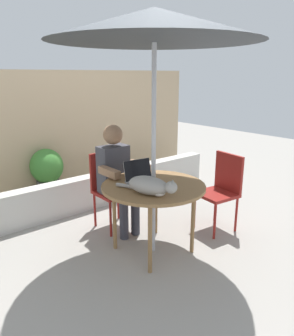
{
  "coord_description": "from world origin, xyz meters",
  "views": [
    {
      "loc": [
        -2.01,
        -2.31,
        1.78
      ],
      "look_at": [
        0.0,
        0.1,
        0.87
      ],
      "focal_mm": 35.0,
      "sensor_mm": 36.0,
      "label": 1
    }
  ],
  "objects_px": {
    "chair_empty": "(222,186)",
    "potted_plant_by_chair": "(47,172)",
    "chair_occupied": "(110,183)",
    "patio_table": "(153,190)",
    "cat": "(151,186)",
    "laptop": "(140,176)",
    "patio_umbrella": "(154,25)",
    "person_seated": "(117,173)"
  },
  "relations": [
    {
      "from": "patio_umbrella",
      "to": "chair_occupied",
      "type": "distance_m",
      "value": 1.83
    },
    {
      "from": "potted_plant_by_chair",
      "to": "chair_empty",
      "type": "bearing_deg",
      "value": -59.57
    },
    {
      "from": "chair_occupied",
      "to": "patio_umbrella",
      "type": "bearing_deg",
      "value": -90.0
    },
    {
      "from": "person_seated",
      "to": "laptop",
      "type": "distance_m",
      "value": 0.48
    },
    {
      "from": "patio_table",
      "to": "potted_plant_by_chair",
      "type": "distance_m",
      "value": 2.01
    },
    {
      "from": "laptop",
      "to": "chair_occupied",
      "type": "bearing_deg",
      "value": 86.54
    },
    {
      "from": "cat",
      "to": "potted_plant_by_chair",
      "type": "xyz_separation_m",
      "value": [
        -0.07,
        2.17,
        -0.36
      ]
    },
    {
      "from": "chair_occupied",
      "to": "patio_table",
      "type": "bearing_deg",
      "value": -90.0
    },
    {
      "from": "patio_umbrella",
      "to": "patio_table",
      "type": "bearing_deg",
      "value": 0.0
    },
    {
      "from": "laptop",
      "to": "potted_plant_by_chair",
      "type": "bearing_deg",
      "value": 97.28
    },
    {
      "from": "patio_table",
      "to": "chair_occupied",
      "type": "relative_size",
      "value": 1.15
    },
    {
      "from": "cat",
      "to": "chair_occupied",
      "type": "bearing_deg",
      "value": 78.5
    },
    {
      "from": "chair_occupied",
      "to": "cat",
      "type": "xyz_separation_m",
      "value": [
        -0.2,
        -0.98,
        0.28
      ]
    },
    {
      "from": "laptop",
      "to": "cat",
      "type": "relative_size",
      "value": 0.52
    },
    {
      "from": "laptop",
      "to": "potted_plant_by_chair",
      "type": "xyz_separation_m",
      "value": [
        -0.23,
        1.81,
        -0.34
      ]
    },
    {
      "from": "patio_umbrella",
      "to": "person_seated",
      "type": "relative_size",
      "value": 1.88
    },
    {
      "from": "patio_table",
      "to": "cat",
      "type": "bearing_deg",
      "value": -135.82
    },
    {
      "from": "potted_plant_by_chair",
      "to": "cat",
      "type": "bearing_deg",
      "value": -88.16
    },
    {
      "from": "chair_occupied",
      "to": "chair_empty",
      "type": "xyz_separation_m",
      "value": [
        0.96,
        -0.9,
        0.0
      ]
    },
    {
      "from": "laptop",
      "to": "cat",
      "type": "xyz_separation_m",
      "value": [
        -0.16,
        -0.36,
        0.02
      ]
    },
    {
      "from": "patio_umbrella",
      "to": "chair_empty",
      "type": "distance_m",
      "value": 1.91
    },
    {
      "from": "patio_umbrella",
      "to": "person_seated",
      "type": "bearing_deg",
      "value": 90.0
    },
    {
      "from": "patio_umbrella",
      "to": "chair_empty",
      "type": "relative_size",
      "value": 2.59
    },
    {
      "from": "chair_empty",
      "to": "person_seated",
      "type": "relative_size",
      "value": 0.73
    },
    {
      "from": "chair_empty",
      "to": "cat",
      "type": "xyz_separation_m",
      "value": [
        -1.16,
        -0.08,
        0.28
      ]
    },
    {
      "from": "chair_empty",
      "to": "potted_plant_by_chair",
      "type": "distance_m",
      "value": 2.42
    },
    {
      "from": "laptop",
      "to": "potted_plant_by_chair",
      "type": "distance_m",
      "value": 1.86
    },
    {
      "from": "patio_table",
      "to": "patio_umbrella",
      "type": "distance_m",
      "value": 1.52
    },
    {
      "from": "person_seated",
      "to": "potted_plant_by_chair",
      "type": "distance_m",
      "value": 1.4
    },
    {
      "from": "cat",
      "to": "laptop",
      "type": "bearing_deg",
      "value": 65.51
    },
    {
      "from": "potted_plant_by_chair",
      "to": "patio_umbrella",
      "type": "bearing_deg",
      "value": -82.23
    },
    {
      "from": "potted_plant_by_chair",
      "to": "laptop",
      "type": "bearing_deg",
      "value": -82.72
    },
    {
      "from": "patio_table",
      "to": "chair_empty",
      "type": "xyz_separation_m",
      "value": [
        0.96,
        -0.11,
        -0.13
      ]
    },
    {
      "from": "patio_table",
      "to": "chair_occupied",
      "type": "xyz_separation_m",
      "value": [
        0.0,
        0.79,
        -0.13
      ]
    },
    {
      "from": "chair_empty",
      "to": "chair_occupied",
      "type": "bearing_deg",
      "value": 136.73
    },
    {
      "from": "cat",
      "to": "patio_umbrella",
      "type": "bearing_deg",
      "value": 44.18
    },
    {
      "from": "patio_umbrella",
      "to": "person_seated",
      "type": "xyz_separation_m",
      "value": [
        0.0,
        0.63,
        -1.48
      ]
    },
    {
      "from": "patio_umbrella",
      "to": "laptop",
      "type": "distance_m",
      "value": 1.41
    },
    {
      "from": "patio_umbrella",
      "to": "potted_plant_by_chair",
      "type": "xyz_separation_m",
      "value": [
        -0.27,
        1.98,
        -1.74
      ]
    },
    {
      "from": "patio_table",
      "to": "patio_umbrella",
      "type": "height_order",
      "value": "patio_umbrella"
    },
    {
      "from": "person_seated",
      "to": "laptop",
      "type": "bearing_deg",
      "value": -94.62
    },
    {
      "from": "patio_table",
      "to": "potted_plant_by_chair",
      "type": "xyz_separation_m",
      "value": [
        -0.27,
        1.98,
        -0.22
      ]
    }
  ]
}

